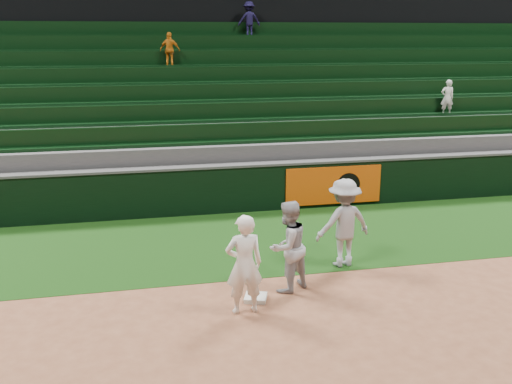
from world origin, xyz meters
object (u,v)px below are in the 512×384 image
(base_coach, at_px, (344,223))
(first_base, at_px, (256,298))
(first_baseman, at_px, (244,265))
(baserunner, at_px, (288,246))

(base_coach, bearing_deg, first_base, 20.90)
(first_baseman, relative_size, base_coach, 0.96)
(first_baseman, distance_m, base_coach, 2.75)
(first_baseman, bearing_deg, base_coach, -148.45)
(baserunner, xyz_separation_m, base_coach, (1.36, 0.86, 0.06))
(first_base, bearing_deg, baserunner, 24.49)
(baserunner, height_order, base_coach, base_coach)
(first_base, height_order, baserunner, baserunner)
(baserunner, distance_m, base_coach, 1.61)
(first_baseman, bearing_deg, baserunner, -145.77)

